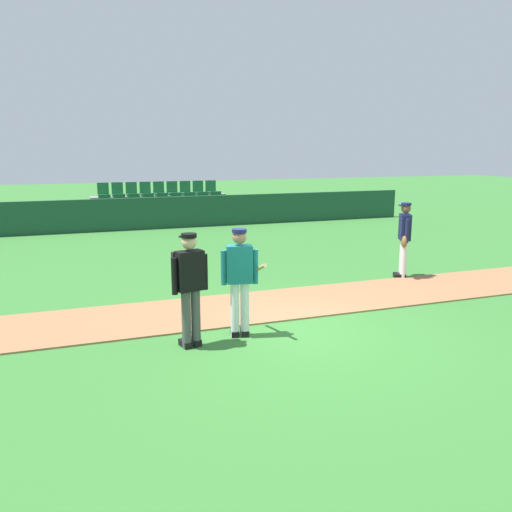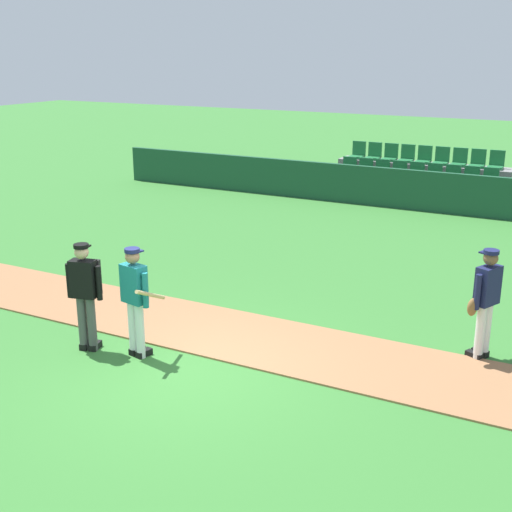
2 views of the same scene
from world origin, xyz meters
name	(u,v)px [view 1 (image 1 of 2)]	position (x,y,z in m)	size (l,w,h in m)	color
ground_plane	(294,332)	(0.00, 0.00, 0.00)	(80.00, 80.00, 0.00)	#33702D
infield_dirt_path	(263,306)	(0.00, 1.50, 0.01)	(28.00, 1.92, 0.03)	#936642
dugout_fence	(168,213)	(0.00, 11.97, 0.59)	(20.00, 0.16, 1.19)	#19472D
stadium_bleachers	(162,211)	(0.00, 13.42, 0.48)	(5.55, 2.10, 1.65)	slate
batter_teal_jersey	(240,278)	(-0.90, 0.12, 0.97)	(0.63, 0.80, 1.76)	white
umpire_home_plate	(190,283)	(-1.74, -0.04, 1.00)	(0.58, 0.37, 1.76)	#4C4C4C
runner_navy_jersey	(404,237)	(3.85, 2.52, 0.96)	(0.43, 0.61, 1.76)	white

